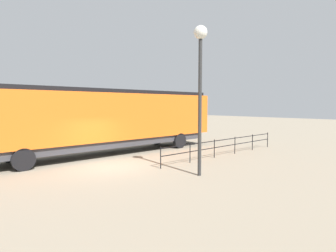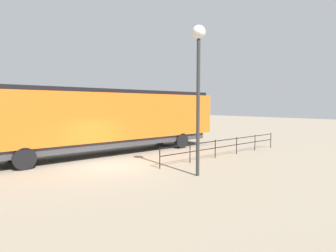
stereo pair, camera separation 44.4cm
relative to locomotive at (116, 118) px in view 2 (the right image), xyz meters
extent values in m
plane|color=gray|center=(3.31, -2.28, -2.32)|extent=(120.00, 120.00, 0.00)
cube|color=orange|center=(0.00, -0.57, 0.13)|extent=(2.89, 16.48, 2.89)
cube|color=black|center=(0.00, 6.35, -0.30)|extent=(2.77, 2.64, 2.02)
cube|color=black|center=(0.00, -0.57, 1.69)|extent=(2.60, 15.82, 0.24)
cube|color=#38383D|center=(0.00, -0.57, -1.54)|extent=(2.60, 15.16, 0.45)
cylinder|color=black|center=(-1.29, 4.71, -1.77)|extent=(0.30, 1.10, 1.10)
cylinder|color=black|center=(1.29, 4.71, -1.77)|extent=(0.30, 1.10, 1.10)
cylinder|color=black|center=(-1.29, -5.84, -1.77)|extent=(0.30, 1.10, 1.10)
cylinder|color=black|center=(1.29, -5.84, -1.77)|extent=(0.30, 1.10, 1.10)
cylinder|color=#2D2D2D|center=(7.59, -0.24, 0.74)|extent=(0.16, 0.16, 6.12)
sphere|color=silver|center=(7.59, -0.24, 3.98)|extent=(0.59, 0.59, 0.59)
cube|color=black|center=(5.40, 4.66, -1.30)|extent=(0.04, 10.61, 0.04)
cube|color=black|center=(5.40, 4.66, -1.71)|extent=(0.04, 10.61, 0.04)
cylinder|color=black|center=(5.40, -0.65, -1.76)|extent=(0.05, 0.05, 1.10)
cylinder|color=black|center=(5.40, 1.47, -1.76)|extent=(0.05, 0.05, 1.10)
cylinder|color=black|center=(5.40, 3.60, -1.76)|extent=(0.05, 0.05, 1.10)
cylinder|color=black|center=(5.40, 5.72, -1.76)|extent=(0.05, 0.05, 1.10)
cylinder|color=black|center=(5.40, 7.84, -1.76)|extent=(0.05, 0.05, 1.10)
cylinder|color=black|center=(5.40, 9.96, -1.76)|extent=(0.05, 0.05, 1.10)
camera|label=1|loc=(15.76, -9.56, 0.85)|focal=29.81mm
camera|label=2|loc=(16.06, -9.23, 0.85)|focal=29.81mm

